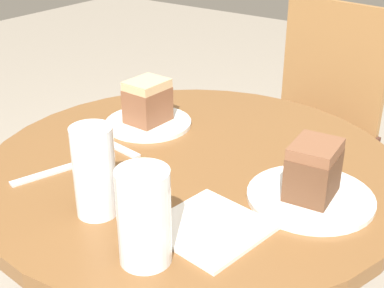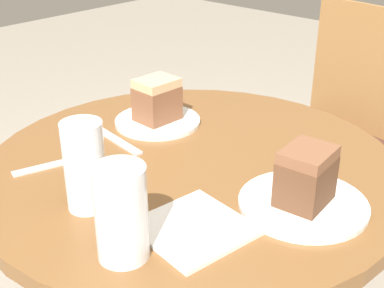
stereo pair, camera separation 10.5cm
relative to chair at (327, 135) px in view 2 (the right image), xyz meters
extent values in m
cylinder|color=brown|center=(0.11, -0.79, 0.24)|extent=(0.84, 0.84, 0.03)
cylinder|color=olive|center=(-0.23, -0.26, -0.25)|extent=(0.04, 0.04, 0.41)
cylinder|color=olive|center=(0.13, -0.32, -0.25)|extent=(0.04, 0.04, 0.41)
cylinder|color=olive|center=(-0.16, 0.17, -0.25)|extent=(0.04, 0.04, 0.41)
cube|color=#47281E|center=(-0.01, -0.07, -0.03)|extent=(0.49, 0.54, 0.03)
cube|color=olive|center=(0.03, 0.15, 0.20)|extent=(0.39, 0.09, 0.42)
cylinder|color=silver|center=(-0.08, -0.70, 0.26)|extent=(0.20, 0.20, 0.01)
cylinder|color=silver|center=(0.36, -0.79, 0.26)|extent=(0.22, 0.22, 0.01)
cube|color=brown|center=(-0.08, -0.70, 0.30)|extent=(0.08, 0.09, 0.08)
cube|color=tan|center=(-0.08, -0.70, 0.35)|extent=(0.08, 0.09, 0.02)
cube|color=brown|center=(0.36, -0.79, 0.30)|extent=(0.08, 0.10, 0.08)
cube|color=brown|center=(0.36, -0.79, 0.35)|extent=(0.08, 0.10, 0.02)
cylinder|color=silver|center=(0.09, -1.03, 0.30)|extent=(0.06, 0.06, 0.10)
cylinder|color=white|center=(0.09, -1.03, 0.33)|extent=(0.07, 0.07, 0.16)
cylinder|color=silver|center=(0.23, -1.08, 0.31)|extent=(0.07, 0.07, 0.11)
cylinder|color=white|center=(0.23, -1.08, 0.33)|extent=(0.08, 0.08, 0.15)
cube|color=silver|center=(0.27, -0.97, 0.26)|extent=(0.18, 0.18, 0.01)
cube|color=silver|center=(-0.08, -0.83, 0.25)|extent=(0.19, 0.04, 0.00)
cube|color=silver|center=(-0.09, -0.99, 0.25)|extent=(0.06, 0.15, 0.00)
camera|label=1|loc=(0.66, -1.56, 0.75)|focal=50.00mm
camera|label=2|loc=(0.74, -1.50, 0.75)|focal=50.00mm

